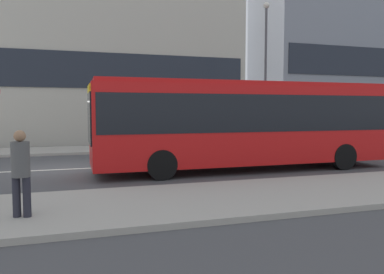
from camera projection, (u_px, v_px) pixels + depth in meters
ground_plane at (64, 169)px, 13.80m from camera, size 120.00×120.00×0.00m
sidewalk_near at (55, 211)px, 7.85m from camera, size 44.00×3.50×0.13m
sidewalk_far at (67, 150)px, 19.75m from camera, size 44.00×3.50×0.13m
lane_centerline at (64, 169)px, 13.80m from camera, size 41.80×0.16×0.01m
apartment_block_left_tower at (97, 18)px, 25.47m from camera, size 19.60×5.58×16.88m
apartment_block_right_tower at (366, 10)px, 32.27m from camera, size 19.65×6.01×21.59m
city_bus at (246, 120)px, 13.64m from camera, size 11.05×2.48×3.17m
parked_car_0 at (320, 137)px, 21.11m from camera, size 4.05×1.68×1.44m
pedestrian_near_stop at (21, 168)px, 7.14m from camera, size 0.34×0.34×1.68m
street_lamp at (266, 61)px, 21.49m from camera, size 0.36×0.36×8.18m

